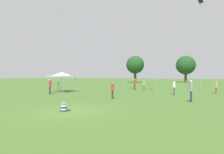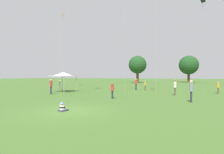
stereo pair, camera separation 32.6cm
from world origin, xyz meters
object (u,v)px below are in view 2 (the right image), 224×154
(kite_1, at_px, (203,7))
(seated_toddler, at_px, (63,108))
(person_standing_6, at_px, (51,85))
(distant_tree_1, at_px, (189,65))
(person_standing_2, at_px, (218,86))
(person_standing_4, at_px, (191,89))
(person_standing_3, at_px, (175,86))
(canopy_tent, at_px, (63,74))
(person_standing_5, at_px, (60,84))
(kite_6, at_px, (63,16))
(person_standing_1, at_px, (145,84))
(person_standing_7, at_px, (136,83))
(person_standing_0, at_px, (112,89))
(distant_tree_2, at_px, (138,65))

(kite_1, bearing_deg, seated_toddler, 152.48)
(person_standing_6, height_order, distant_tree_1, distant_tree_1)
(person_standing_2, distance_m, distant_tree_1, 42.03)
(person_standing_4, relative_size, person_standing_6, 1.00)
(person_standing_3, distance_m, canopy_tent, 14.72)
(person_standing_5, bearing_deg, person_standing_3, -109.31)
(seated_toddler, distance_m, kite_1, 27.27)
(person_standing_4, xyz_separation_m, kite_6, (-23.52, 11.93, 13.10))
(person_standing_1, distance_m, person_standing_2, 9.59)
(distant_tree_1, bearing_deg, person_standing_2, -84.76)
(person_standing_7, bearing_deg, kite_1, -87.17)
(distant_tree_1, bearing_deg, person_standing_3, -91.17)
(person_standing_1, height_order, canopy_tent, canopy_tent)
(person_standing_1, relative_size, person_standing_3, 0.85)
(person_standing_5, xyz_separation_m, canopy_tent, (3.21, -2.99, 1.52))
(person_standing_0, xyz_separation_m, person_standing_2, (10.05, 9.79, -0.01))
(person_standing_5, height_order, distant_tree_2, distant_tree_2)
(person_standing_5, bearing_deg, distant_tree_1, -38.27)
(seated_toddler, relative_size, person_standing_1, 0.40)
(person_standing_3, relative_size, kite_6, 0.12)
(person_standing_7, bearing_deg, person_standing_0, 164.01)
(person_standing_7, xyz_separation_m, distant_tree_1, (7.21, 40.05, 4.98))
(person_standing_4, relative_size, kite_1, 0.13)
(kite_1, distance_m, kite_6, 25.39)
(person_standing_1, bearing_deg, distant_tree_1, -79.19)
(person_standing_7, bearing_deg, person_standing_1, -117.94)
(person_standing_0, height_order, person_standing_5, person_standing_0)
(person_standing_0, relative_size, person_standing_4, 0.85)
(seated_toddler, distance_m, canopy_tent, 14.01)
(kite_1, relative_size, kite_6, 0.94)
(person_standing_4, height_order, canopy_tent, canopy_tent)
(seated_toddler, relative_size, distant_tree_2, 0.07)
(person_standing_5, bearing_deg, distant_tree_2, -20.57)
(person_standing_1, bearing_deg, person_standing_0, 105.98)
(person_standing_6, distance_m, distant_tree_2, 40.98)
(seated_toddler, distance_m, distant_tree_2, 49.36)
(kite_6, relative_size, distant_tree_2, 1.69)
(person_standing_1, xyz_separation_m, person_standing_7, (-1.52, 0.19, 0.16))
(person_standing_0, height_order, person_standing_6, person_standing_6)
(person_standing_6, height_order, person_standing_7, person_standing_6)
(person_standing_1, height_order, person_standing_5, person_standing_5)
(person_standing_1, bearing_deg, person_standing_4, 140.30)
(person_standing_0, bearing_deg, kite_1, -73.16)
(distant_tree_1, bearing_deg, person_standing_1, -98.04)
(person_standing_0, relative_size, canopy_tent, 0.54)
(person_standing_5, distance_m, kite_6, 15.04)
(person_standing_5, distance_m, person_standing_7, 12.32)
(person_standing_4, distance_m, person_standing_7, 13.33)
(person_standing_0, distance_m, person_standing_5, 14.20)
(person_standing_0, xyz_separation_m, distant_tree_1, (6.24, 51.33, 5.11))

